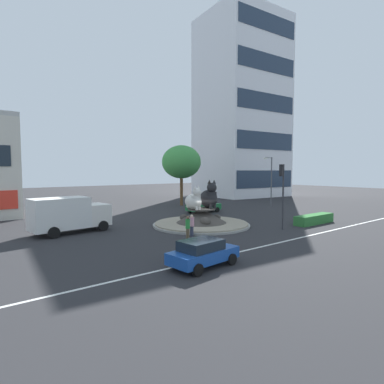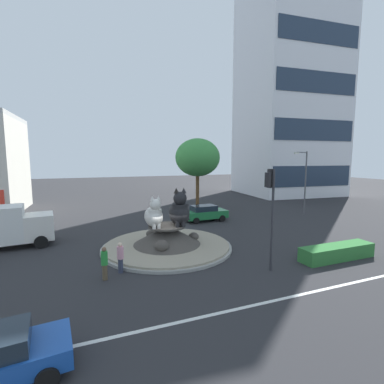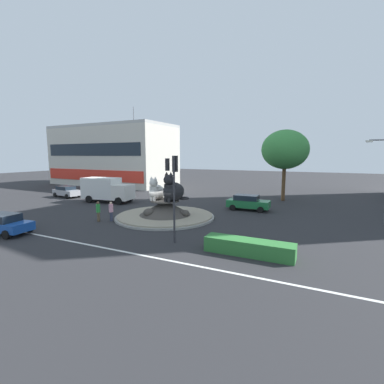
# 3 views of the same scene
# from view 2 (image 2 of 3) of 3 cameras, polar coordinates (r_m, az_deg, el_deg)

# --- Properties ---
(ground_plane) EXTENTS (160.00, 160.00, 0.00)m
(ground_plane) POSITION_cam_2_polar(r_m,az_deg,el_deg) (20.19, -5.16, -11.47)
(ground_plane) COLOR #28282B
(lane_centreline) EXTENTS (112.00, 0.20, 0.01)m
(lane_centreline) POSITION_cam_2_polar(r_m,az_deg,el_deg) (12.64, 7.13, -23.36)
(lane_centreline) COLOR silver
(lane_centreline) RESTS_ON ground
(roundabout_island) EXTENTS (9.20, 9.20, 1.65)m
(roundabout_island) POSITION_cam_2_polar(r_m,az_deg,el_deg) (20.00, -5.18, -9.79)
(roundabout_island) COLOR gray
(roundabout_island) RESTS_ON ground
(cat_statue_white) EXTENTS (1.42, 2.26, 2.23)m
(cat_statue_white) POSITION_cam_2_polar(r_m,az_deg,el_deg) (19.29, -7.86, -4.79)
(cat_statue_white) COLOR silver
(cat_statue_white) RESTS_ON roundabout_island
(cat_statue_black) EXTENTS (2.12, 2.71, 2.72)m
(cat_statue_black) POSITION_cam_2_polar(r_m,az_deg,el_deg) (19.71, -2.61, -3.95)
(cat_statue_black) COLOR black
(cat_statue_black) RESTS_ON roundabout_island
(traffic_light_mast) EXTENTS (0.71, 0.61, 5.79)m
(traffic_light_mast) POSITION_cam_2_polar(r_m,az_deg,el_deg) (15.93, 16.02, -1.12)
(traffic_light_mast) COLOR #2D2D33
(traffic_light_mast) RESTS_ON ground
(office_tower) EXTENTS (16.47, 15.50, 35.96)m
(office_tower) POSITION_cam_2_polar(r_m,az_deg,el_deg) (54.49, 19.44, 18.87)
(office_tower) COLOR silver
(office_tower) RESTS_ON ground
(clipped_hedge_strip) EXTENTS (5.25, 1.20, 0.90)m
(clipped_hedge_strip) POSITION_cam_2_polar(r_m,az_deg,el_deg) (20.15, 27.83, -10.96)
(clipped_hedge_strip) COLOR #2D7033
(clipped_hedge_strip) RESTS_ON ground
(broadleaf_tree_behind_island) EXTENTS (5.81, 5.81, 8.98)m
(broadleaf_tree_behind_island) POSITION_cam_2_polar(r_m,az_deg,el_deg) (36.17, 1.16, 7.14)
(broadleaf_tree_behind_island) COLOR brown
(broadleaf_tree_behind_island) RESTS_ON ground
(streetlight_arm) EXTENTS (1.92, 0.35, 7.15)m
(streetlight_arm) POSITION_cam_2_polar(r_m,az_deg,el_deg) (33.50, 22.26, 2.59)
(streetlight_arm) COLOR #4C4C51
(streetlight_arm) RESTS_ON ground
(pedestrian_pink_shirt) EXTENTS (0.37, 0.37, 1.74)m
(pedestrian_pink_shirt) POSITION_cam_2_polar(r_m,az_deg,el_deg) (16.26, -14.62, -12.87)
(pedestrian_pink_shirt) COLOR #33384C
(pedestrian_pink_shirt) RESTS_ON ground
(pedestrian_green_shirt) EXTENTS (0.35, 0.35, 1.79)m
(pedestrian_green_shirt) POSITION_cam_2_polar(r_m,az_deg,el_deg) (15.59, -17.69, -13.75)
(pedestrian_green_shirt) COLOR brown
(pedestrian_green_shirt) RESTS_ON ground
(sedan_on_far_lane) EXTENTS (4.44, 2.19, 1.62)m
(sedan_on_far_lane) POSITION_cam_2_polar(r_m,az_deg,el_deg) (28.31, 2.73, -4.32)
(sedan_on_far_lane) COLOR #1E6B38
(sedan_on_far_lane) RESTS_ON ground
(delivery_box_truck) EXTENTS (6.60, 3.26, 3.02)m
(delivery_box_truck) POSITION_cam_2_polar(r_m,az_deg,el_deg) (23.75, -34.99, -5.88)
(delivery_box_truck) COLOR silver
(delivery_box_truck) RESTS_ON ground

